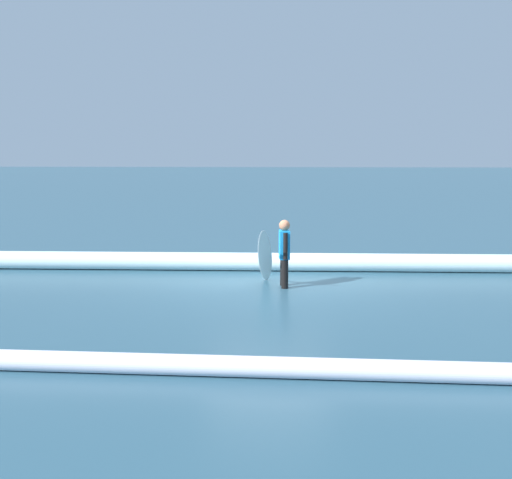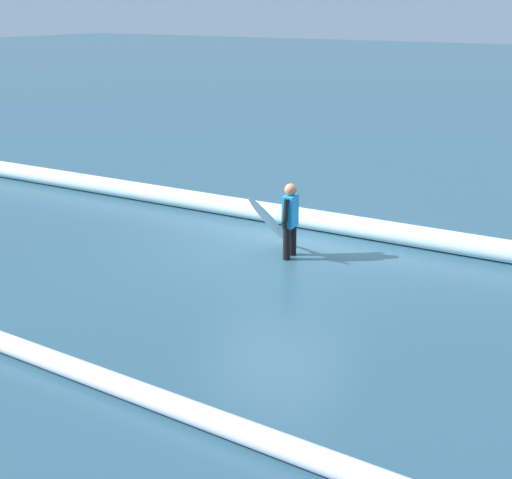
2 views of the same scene
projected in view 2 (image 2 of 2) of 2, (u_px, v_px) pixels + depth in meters
The scene contains 5 objects.
ground_plane at pixel (279, 251), 13.69m from camera, with size 152.86×152.86×0.00m, color #2E5568.
surfer at pixel (290, 217), 13.15m from camera, with size 0.24×0.59×1.38m.
surfboard at pixel (270, 221), 13.35m from camera, with size 0.29×1.49×1.30m.
wave_crest_foreground at pixel (302, 218), 15.09m from camera, with size 0.42×0.42×24.21m, color white.
wave_crest_midground at pixel (34, 354), 9.40m from camera, with size 0.27×0.27×25.19m, color white.
Camera 2 is at (-6.40, 11.27, 4.44)m, focal length 51.18 mm.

